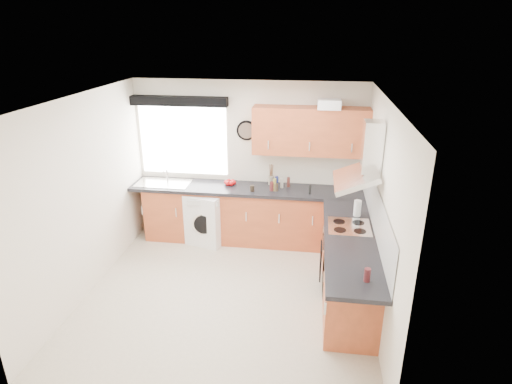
# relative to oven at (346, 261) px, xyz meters

# --- Properties ---
(ground_plane) EXTENTS (3.60, 3.60, 0.00)m
(ground_plane) POSITION_rel_oven_xyz_m (-1.50, -0.30, -0.42)
(ground_plane) COLOR beige
(ceiling) EXTENTS (3.60, 3.60, 0.02)m
(ceiling) POSITION_rel_oven_xyz_m (-1.50, -0.30, 2.08)
(ceiling) COLOR white
(ceiling) RESTS_ON wall_back
(wall_back) EXTENTS (3.60, 0.02, 2.50)m
(wall_back) POSITION_rel_oven_xyz_m (-1.50, 1.50, 0.82)
(wall_back) COLOR silver
(wall_back) RESTS_ON ground_plane
(wall_front) EXTENTS (3.60, 0.02, 2.50)m
(wall_front) POSITION_rel_oven_xyz_m (-1.50, -2.10, 0.82)
(wall_front) COLOR silver
(wall_front) RESTS_ON ground_plane
(wall_left) EXTENTS (0.02, 3.60, 2.50)m
(wall_left) POSITION_rel_oven_xyz_m (-3.30, -0.30, 0.82)
(wall_left) COLOR silver
(wall_left) RESTS_ON ground_plane
(wall_right) EXTENTS (0.02, 3.60, 2.50)m
(wall_right) POSITION_rel_oven_xyz_m (0.30, -0.30, 0.82)
(wall_right) COLOR silver
(wall_right) RESTS_ON ground_plane
(window) EXTENTS (1.40, 0.02, 1.10)m
(window) POSITION_rel_oven_xyz_m (-2.55, 1.49, 1.12)
(window) COLOR white
(window) RESTS_ON wall_back
(window_blind) EXTENTS (1.50, 0.18, 0.14)m
(window_blind) POSITION_rel_oven_xyz_m (-2.55, 1.40, 1.76)
(window_blind) COLOR black
(window_blind) RESTS_ON wall_back
(splashback) EXTENTS (0.01, 3.00, 0.54)m
(splashback) POSITION_rel_oven_xyz_m (0.29, 0.00, 0.75)
(splashback) COLOR white
(splashback) RESTS_ON wall_right
(base_cab_back) EXTENTS (3.00, 0.58, 0.86)m
(base_cab_back) POSITION_rel_oven_xyz_m (-1.60, 1.21, 0.01)
(base_cab_back) COLOR #A04625
(base_cab_back) RESTS_ON ground_plane
(base_cab_corner) EXTENTS (0.60, 0.60, 0.86)m
(base_cab_corner) POSITION_rel_oven_xyz_m (0.00, 1.20, 0.01)
(base_cab_corner) COLOR #A04625
(base_cab_corner) RESTS_ON ground_plane
(base_cab_right) EXTENTS (0.58, 2.10, 0.86)m
(base_cab_right) POSITION_rel_oven_xyz_m (0.01, -0.15, 0.01)
(base_cab_right) COLOR #A04625
(base_cab_right) RESTS_ON ground_plane
(worktop_back) EXTENTS (3.60, 0.62, 0.05)m
(worktop_back) POSITION_rel_oven_xyz_m (-1.50, 1.20, 0.46)
(worktop_back) COLOR black
(worktop_back) RESTS_ON base_cab_back
(worktop_right) EXTENTS (0.62, 2.42, 0.05)m
(worktop_right) POSITION_rel_oven_xyz_m (0.00, -0.30, 0.46)
(worktop_right) COLOR black
(worktop_right) RESTS_ON base_cab_right
(sink) EXTENTS (0.84, 0.46, 0.10)m
(sink) POSITION_rel_oven_xyz_m (-2.83, 1.20, 0.52)
(sink) COLOR silver
(sink) RESTS_ON worktop_back
(oven) EXTENTS (0.56, 0.58, 0.85)m
(oven) POSITION_rel_oven_xyz_m (0.00, 0.00, 0.00)
(oven) COLOR black
(oven) RESTS_ON ground_plane
(hob_plate) EXTENTS (0.52, 0.52, 0.01)m
(hob_plate) POSITION_rel_oven_xyz_m (0.00, 0.00, 0.49)
(hob_plate) COLOR silver
(hob_plate) RESTS_ON worktop_right
(extractor_hood) EXTENTS (0.52, 0.78, 0.66)m
(extractor_hood) POSITION_rel_oven_xyz_m (0.10, -0.00, 1.34)
(extractor_hood) COLOR silver
(extractor_hood) RESTS_ON wall_right
(upper_cabinets) EXTENTS (1.70, 0.35, 0.70)m
(upper_cabinets) POSITION_rel_oven_xyz_m (-0.55, 1.32, 1.38)
(upper_cabinets) COLOR #A04625
(upper_cabinets) RESTS_ON wall_back
(washing_machine) EXTENTS (0.69, 0.67, 0.83)m
(washing_machine) POSITION_rel_oven_xyz_m (-2.10, 1.10, -0.01)
(washing_machine) COLOR white
(washing_machine) RESTS_ON ground_plane
(wall_clock) EXTENTS (0.31, 0.04, 0.31)m
(wall_clock) POSITION_rel_oven_xyz_m (-1.53, 1.46, 1.32)
(wall_clock) COLOR black
(wall_clock) RESTS_ON wall_back
(casserole) EXTENTS (0.32, 0.23, 0.14)m
(casserole) POSITION_rel_oven_xyz_m (-0.30, 1.22, 1.79)
(casserole) COLOR white
(casserole) RESTS_ON upper_cabinets
(storage_box) EXTENTS (0.27, 0.25, 0.10)m
(storage_box) POSITION_rel_oven_xyz_m (-0.29, 1.32, 1.78)
(storage_box) COLOR #B8352E
(storage_box) RESTS_ON upper_cabinets
(utensil_pot) EXTENTS (0.11, 0.11, 0.13)m
(utensil_pot) POSITION_rel_oven_xyz_m (-1.13, 1.40, 0.55)
(utensil_pot) COLOR slate
(utensil_pot) RESTS_ON worktop_back
(kitchen_roll) EXTENTS (0.12, 0.12, 0.21)m
(kitchen_roll) POSITION_rel_oven_xyz_m (0.12, 0.37, 0.59)
(kitchen_roll) COLOR white
(kitchen_roll) RESTS_ON worktop_right
(tomato_cluster) EXTENTS (0.19, 0.19, 0.07)m
(tomato_cluster) POSITION_rel_oven_xyz_m (-1.77, 1.29, 0.52)
(tomato_cluster) COLOR #B50C0E
(tomato_cluster) RESTS_ON worktop_back
(jar_0) EXTENTS (0.05, 0.05, 0.19)m
(jar_0) POSITION_rel_oven_xyz_m (-1.04, 1.12, 0.58)
(jar_0) COLOR olive
(jar_0) RESTS_ON worktop_back
(jar_1) EXTENTS (0.07, 0.07, 0.14)m
(jar_1) POSITION_rel_oven_xyz_m (-1.09, 1.12, 0.55)
(jar_1) COLOR #461919
(jar_1) RESTS_ON worktop_back
(jar_2) EXTENTS (0.05, 0.05, 0.19)m
(jar_2) POSITION_rel_oven_xyz_m (-1.03, 1.25, 0.58)
(jar_2) COLOR navy
(jar_2) RESTS_ON worktop_back
(jar_3) EXTENTS (0.07, 0.07, 0.09)m
(jar_3) POSITION_rel_oven_xyz_m (-1.38, 1.05, 0.53)
(jar_3) COLOR black
(jar_3) RESTS_ON worktop_back
(jar_4) EXTENTS (0.05, 0.05, 0.15)m
(jar_4) POSITION_rel_oven_xyz_m (-0.95, 1.26, 0.56)
(jar_4) COLOR #ABA391
(jar_4) RESTS_ON worktop_back
(jar_5) EXTENTS (0.07, 0.07, 0.12)m
(jar_5) POSITION_rel_oven_xyz_m (-1.02, 1.12, 0.54)
(jar_5) COLOR #403223
(jar_5) RESTS_ON worktop_back
(jar_6) EXTENTS (0.04, 0.04, 0.15)m
(jar_6) POSITION_rel_oven_xyz_m (-0.51, 1.06, 0.56)
(jar_6) COLOR black
(jar_6) RESTS_ON worktop_back
(jar_7) EXTENTS (0.05, 0.05, 0.15)m
(jar_7) POSITION_rel_oven_xyz_m (-0.85, 1.32, 0.56)
(jar_7) COLOR #4E211C
(jar_7) RESTS_ON worktop_back
(bottle_0) EXTENTS (0.06, 0.06, 0.14)m
(bottle_0) POSITION_rel_oven_xyz_m (0.09, -1.20, 0.56)
(bottle_0) COLOR #48191D
(bottle_0) RESTS_ON worktop_right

